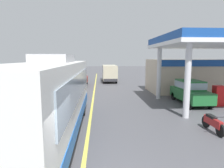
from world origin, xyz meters
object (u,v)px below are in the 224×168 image
pedestrian_near_pump (197,89)px  car_trailing_behind_bus (80,78)px  minibus_opposing_lane (109,72)px  car_at_pump (190,91)px  motorcycle_parked_forecourt (213,123)px  coach_bus_main (50,100)px

pedestrian_near_pump → car_trailing_behind_bus: bearing=140.6°
minibus_opposing_lane → car_trailing_behind_bus: bearing=-131.8°
pedestrian_near_pump → car_trailing_behind_bus: (-10.78, 8.85, 0.08)m
car_at_pump → motorcycle_parked_forecourt: bearing=-105.8°
minibus_opposing_lane → pedestrian_near_pump: (6.82, -13.27, -0.54)m
minibus_opposing_lane → pedestrian_near_pump: minibus_opposing_lane is taller
coach_bus_main → motorcycle_parked_forecourt: size_ratio=6.13×
car_at_pump → motorcycle_parked_forecourt: 6.06m
car_trailing_behind_bus → minibus_opposing_lane: bearing=48.2°
pedestrian_near_pump → car_trailing_behind_bus: 13.95m
car_at_pump → minibus_opposing_lane: size_ratio=0.69×
car_at_pump → car_trailing_behind_bus: (-9.46, 10.31, 0.00)m
coach_bus_main → pedestrian_near_pump: (10.53, 7.40, -0.79)m
motorcycle_parked_forecourt → car_trailing_behind_bus: 17.92m
car_at_pump → motorcycle_parked_forecourt: (-1.65, -5.81, -0.57)m
coach_bus_main → car_trailing_behind_bus: bearing=90.9°
pedestrian_near_pump → car_trailing_behind_bus: size_ratio=0.40×
motorcycle_parked_forecourt → car_trailing_behind_bus: (-7.82, 16.12, 0.57)m
pedestrian_near_pump → car_trailing_behind_bus: car_trailing_behind_bus is taller
car_at_pump → car_trailing_behind_bus: 14.00m
car_trailing_behind_bus → coach_bus_main: bearing=-89.1°
coach_bus_main → car_at_pump: (9.21, 5.94, -0.71)m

